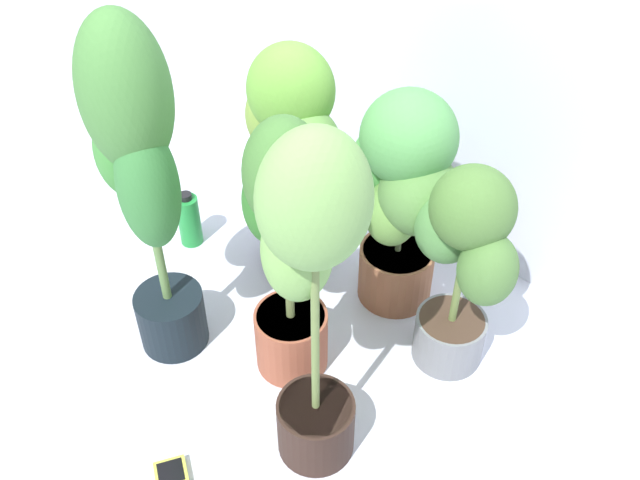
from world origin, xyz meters
The scene contains 9 objects.
ground_plane centered at (0.00, 0.00, 0.00)m, with size 8.00×8.00×0.00m, color silver.
potted_plant_back_right centered at (0.34, 0.42, 0.39)m, with size 0.36×0.28×0.67m.
potted_plant_back_center centered at (0.07, 0.49, 0.43)m, with size 0.44×0.34×0.73m.
potted_plant_front_right centered at (0.28, -0.07, 0.59)m, with size 0.33×0.28×0.97m.
potted_plant_front_left centered at (-0.27, -0.12, 0.63)m, with size 0.36×0.30×1.03m.
potted_plant_center centered at (0.04, 0.07, 0.46)m, with size 0.34×0.28×0.82m.
potted_plant_back_left centered at (-0.29, 0.39, 0.45)m, with size 0.45×0.33×0.77m.
hygrometer_box centered at (0.11, -0.40, 0.01)m, with size 0.11×0.11×0.03m.
nutrient_bottle centered at (-0.59, 0.18, 0.10)m, with size 0.08×0.08×0.21m.
Camera 1 is at (1.04, -0.78, 1.62)m, focal length 39.05 mm.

